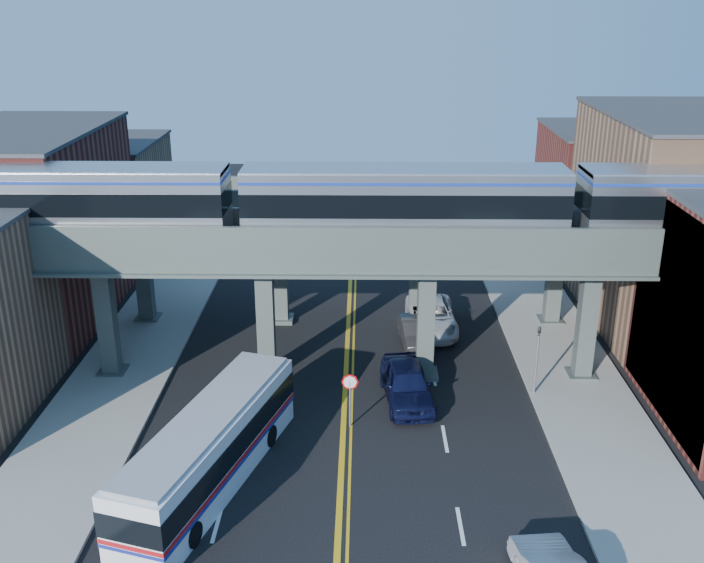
% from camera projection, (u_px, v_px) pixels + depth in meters
% --- Properties ---
extents(ground, '(120.00, 120.00, 0.00)m').
position_uv_depth(ground, '(342.00, 464.00, 32.68)').
color(ground, black).
rests_on(ground, ground).
extents(sidewalk_west, '(5.00, 70.00, 0.16)m').
position_uv_depth(sidewalk_west, '(133.00, 355.00, 42.18)').
color(sidewalk_west, gray).
rests_on(sidewalk_west, ground).
extents(sidewalk_east, '(5.00, 70.00, 0.16)m').
position_uv_depth(sidewalk_east, '(561.00, 358.00, 41.87)').
color(sidewalk_east, gray).
rests_on(sidewalk_east, ground).
extents(building_west_b, '(8.00, 14.00, 11.00)m').
position_uv_depth(building_west_b, '(34.00, 227.00, 46.01)').
color(building_west_b, maroon).
rests_on(building_west_b, ground).
extents(building_west_c, '(8.00, 10.00, 8.00)m').
position_uv_depth(building_west_c, '(105.00, 197.00, 58.71)').
color(building_west_c, '#8D6649').
rests_on(building_west_c, ground).
extents(building_east_b, '(8.00, 14.00, 12.00)m').
position_uv_depth(building_east_b, '(668.00, 221.00, 45.32)').
color(building_east_b, '#8D6649').
rests_on(building_east_b, ground).
extents(building_east_c, '(8.00, 10.00, 9.00)m').
position_uv_depth(building_east_c, '(601.00, 192.00, 58.03)').
color(building_east_c, maroon).
rests_on(building_east_c, ground).
extents(mural_panel, '(0.10, 9.50, 9.50)m').
position_uv_depth(mural_panel, '(673.00, 323.00, 34.57)').
color(mural_panel, teal).
rests_on(mural_panel, ground).
extents(elevated_viaduct_near, '(52.00, 3.60, 7.40)m').
position_uv_depth(elevated_viaduct_near, '(345.00, 256.00, 37.92)').
color(elevated_viaduct_near, '#3C4643').
rests_on(elevated_viaduct_near, ground).
extents(elevated_viaduct_far, '(52.00, 3.60, 7.40)m').
position_uv_depth(elevated_viaduct_far, '(348.00, 217.00, 44.48)').
color(elevated_viaduct_far, '#3C4643').
rests_on(elevated_viaduct_far, ground).
extents(transit_train, '(47.12, 2.95, 3.44)m').
position_uv_depth(transit_train, '(404.00, 200.00, 36.91)').
color(transit_train, black).
rests_on(transit_train, elevated_viaduct_near).
extents(stop_sign, '(0.76, 0.09, 2.63)m').
position_uv_depth(stop_sign, '(350.00, 392.00, 34.88)').
color(stop_sign, slate).
rests_on(stop_sign, ground).
extents(traffic_signal, '(0.15, 0.18, 4.10)m').
position_uv_depth(traffic_signal, '(537.00, 353.00, 37.37)').
color(traffic_signal, slate).
rests_on(traffic_signal, ground).
extents(transit_bus, '(5.74, 11.73, 2.96)m').
position_uv_depth(transit_bus, '(210.00, 450.00, 30.93)').
color(transit_bus, white).
rests_on(transit_bus, ground).
extents(car_lane_a, '(2.75, 5.60, 1.84)m').
position_uv_depth(car_lane_a, '(407.00, 383.00, 37.39)').
color(car_lane_a, black).
rests_on(car_lane_a, ground).
extents(car_lane_b, '(1.93, 4.47, 1.43)m').
position_uv_depth(car_lane_b, '(415.00, 332.00, 43.47)').
color(car_lane_b, '#272729').
rests_on(car_lane_b, ground).
extents(car_lane_c, '(2.77, 5.95, 1.65)m').
position_uv_depth(car_lane_c, '(431.00, 316.00, 45.36)').
color(car_lane_c, silver).
rests_on(car_lane_c, ground).
extents(car_lane_d, '(3.12, 6.33, 1.77)m').
position_uv_depth(car_lane_d, '(392.00, 248.00, 57.17)').
color(car_lane_d, silver).
rests_on(car_lane_d, ground).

